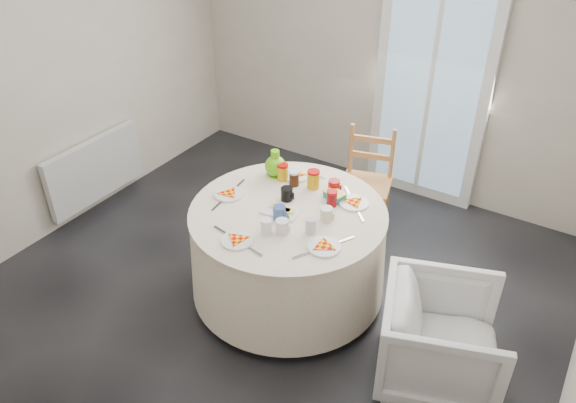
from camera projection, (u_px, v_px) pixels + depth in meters
The scene contains 14 objects.
floor at pixel (267, 296), 4.13m from camera, with size 4.00×4.00×0.00m, color black.
wall_back at pixel (393, 48), 4.82m from camera, with size 4.00×0.02×2.60m, color #BCB5A3.
wall_left at pixel (47, 75), 4.30m from camera, with size 0.02×4.00×2.60m, color #BCB5A3.
glass_door at pixel (432, 87), 4.75m from camera, with size 1.00×0.08×2.10m, color silver.
radiator at pixel (95, 169), 4.92m from camera, with size 0.07×1.00×0.55m, color silver.
table at pixel (288, 252), 3.97m from camera, with size 1.38×1.38×0.70m, color white.
wooden_chair at pixel (366, 181), 4.59m from camera, with size 0.40×0.38×0.89m, color #B97842, non-canonical shape.
armchair at pixel (443, 330), 3.32m from camera, with size 0.69×0.65×0.71m, color silver.
place_settings at pixel (288, 205), 3.75m from camera, with size 1.13×1.13×0.02m, color white, non-canonical shape.
jar_cluster at pixel (305, 180), 3.92m from camera, with size 0.53×0.27×0.16m, color #A04713, non-canonical shape.
butter_tub at pixel (335, 191), 3.87m from camera, with size 0.14×0.10×0.06m, color #15897E.
green_pitcher at pixel (275, 158), 4.09m from camera, with size 0.16×0.16×0.20m, color #5FC50D, non-canonical shape.
cheese_platter at pixel (281, 206), 3.74m from camera, with size 0.25×0.16×0.03m, color white, non-canonical shape.
mugs_glasses at pixel (300, 205), 3.68m from camera, with size 0.63×0.63×0.12m, color gray, non-canonical shape.
Camera 1 is at (1.76, -2.51, 2.86)m, focal length 35.00 mm.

